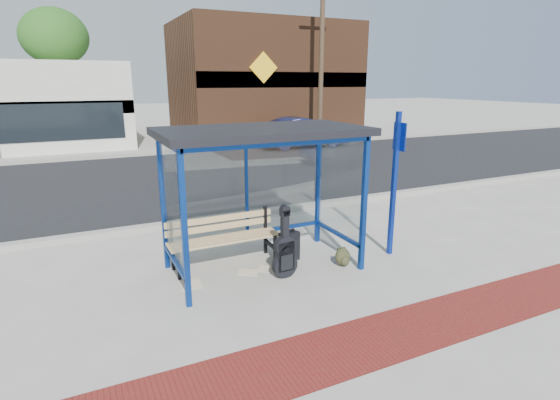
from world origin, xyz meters
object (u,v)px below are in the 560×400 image
suitcase (289,246)px  parked_car (303,133)px  guitar_bag (285,253)px  backpack (343,257)px  bench (223,236)px  fire_hydrant (348,131)px

suitcase → parked_car: size_ratio=0.13×
guitar_bag → backpack: guitar_bag is taller
bench → suitcase: 1.19m
bench → suitcase: size_ratio=3.33×
parked_car → backpack: bearing=155.4°
guitar_bag → bench: bearing=124.2°
suitcase → guitar_bag: bearing=-138.8°
bench → backpack: 2.13m
bench → parked_car: parked_car is taller
suitcase → fire_hydrant: fire_hydrant is taller
bench → backpack: bench is taller
bench → fire_hydrant: (11.68, 13.47, -0.08)m
bench → guitar_bag: bearing=-52.4°
parked_car → fire_hydrant: bearing=-64.4°
parked_car → bench: bearing=147.0°
suitcase → backpack: bearing=-54.8°
guitar_bag → backpack: bearing=-5.5°
bench → parked_car: (7.96, 11.77, 0.21)m
bench → guitar_bag: guitar_bag is taller
bench → fire_hydrant: 17.82m
bench → fire_hydrant: size_ratio=2.42×
guitar_bag → suitcase: guitar_bag is taller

